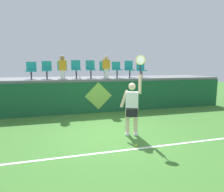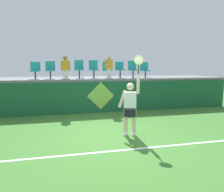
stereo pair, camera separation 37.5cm
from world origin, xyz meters
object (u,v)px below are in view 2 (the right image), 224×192
(stadium_chair_0, at_px, (35,70))
(stadium_chair_8, at_px, (145,69))
(stadium_chair_7, at_px, (133,68))
(tennis_ball, at_px, (132,146))
(stadium_chair_4, at_px, (94,68))
(stadium_chair_5, at_px, (107,69))
(stadium_chair_6, at_px, (120,69))
(spectator_0, at_px, (65,67))
(spectator_1, at_px, (109,67))
(water_bottle, at_px, (82,77))
(tennis_player, at_px, (130,106))
(stadium_chair_3, at_px, (79,68))
(stadium_chair_2, at_px, (66,69))
(stadium_chair_1, at_px, (50,69))

(stadium_chair_0, relative_size, stadium_chair_8, 1.00)
(stadium_chair_7, distance_m, stadium_chair_8, 0.67)
(tennis_ball, relative_size, stadium_chair_8, 0.08)
(stadium_chair_4, distance_m, stadium_chair_5, 0.69)
(tennis_ball, bearing_deg, stadium_chair_8, 65.19)
(stadium_chair_6, bearing_deg, spectator_0, -170.41)
(stadium_chair_7, distance_m, spectator_0, 3.40)
(spectator_1, bearing_deg, stadium_chair_8, 11.47)
(water_bottle, distance_m, stadium_chair_7, 2.73)
(stadium_chair_8, bearing_deg, stadium_chair_4, 179.95)
(tennis_player, bearing_deg, spectator_0, 118.16)
(stadium_chair_3, relative_size, spectator_1, 0.82)
(stadium_chair_0, bearing_deg, tennis_ball, -58.39)
(tennis_player, relative_size, water_bottle, 10.01)
(stadium_chair_2, bearing_deg, stadium_chair_0, 179.86)
(stadium_chair_1, xyz_separation_m, spectator_1, (2.74, -0.41, 0.10))
(tennis_player, height_order, stadium_chair_8, tennis_player)
(stadium_chair_3, height_order, stadium_chair_7, stadium_chair_3)
(tennis_player, bearing_deg, stadium_chair_3, 107.66)
(stadium_chair_1, bearing_deg, stadium_chair_2, -0.42)
(stadium_chair_5, relative_size, spectator_1, 0.77)
(stadium_chair_1, bearing_deg, stadium_chair_5, -0.02)
(stadium_chair_1, bearing_deg, stadium_chair_8, -0.01)
(stadium_chair_4, xyz_separation_m, stadium_chair_8, (2.69, -0.00, -0.05))
(tennis_player, height_order, stadium_chair_7, tennis_player)
(stadium_chair_0, xyz_separation_m, stadium_chair_7, (4.75, 0.01, 0.04))
(stadium_chair_2, bearing_deg, spectator_1, -11.18)
(tennis_ball, distance_m, stadium_chair_6, 5.49)
(stadium_chair_2, xyz_separation_m, stadium_chair_3, (0.64, 0.01, 0.02))
(stadium_chair_1, relative_size, stadium_chair_8, 1.04)
(tennis_player, xyz_separation_m, stadium_chair_3, (-1.30, 4.09, 1.13))
(stadium_chair_7, bearing_deg, stadium_chair_2, -179.85)
(tennis_ball, distance_m, stadium_chair_1, 5.92)
(stadium_chair_7, distance_m, spectator_1, 1.40)
(tennis_ball, relative_size, stadium_chair_1, 0.08)
(stadium_chair_0, bearing_deg, spectator_1, -6.79)
(water_bottle, distance_m, stadium_chair_0, 2.24)
(stadium_chair_0, distance_m, stadium_chair_5, 3.41)
(stadium_chair_0, distance_m, stadium_chair_2, 1.38)
(water_bottle, xyz_separation_m, stadium_chair_8, (3.30, 0.65, 0.31))
(spectator_0, bearing_deg, spectator_1, 1.41)
(stadium_chair_2, bearing_deg, stadium_chair_6, 0.02)
(stadium_chair_3, bearing_deg, stadium_chair_2, -179.42)
(water_bottle, relative_size, stadium_chair_1, 0.30)
(stadium_chair_8, xyz_separation_m, spectator_0, (-4.04, -0.46, 0.12))
(stadium_chair_4, height_order, stadium_chair_7, same)
(water_bottle, relative_size, stadium_chair_8, 0.31)
(stadium_chair_7, bearing_deg, tennis_player, -109.19)
(spectator_0, bearing_deg, stadium_chair_4, 18.82)
(stadium_chair_7, bearing_deg, stadium_chair_3, -179.95)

